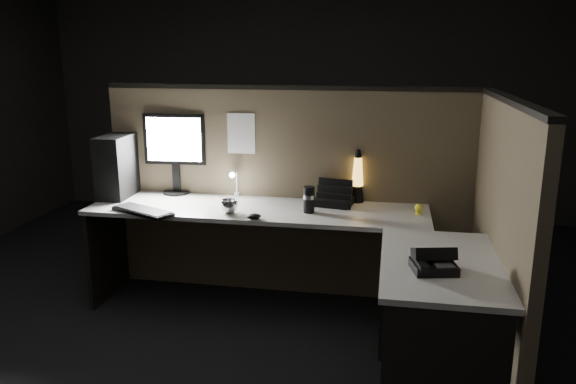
% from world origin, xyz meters
% --- Properties ---
extents(floor, '(6.00, 6.00, 0.00)m').
position_xyz_m(floor, '(0.00, 0.00, 0.00)').
color(floor, black).
rests_on(floor, ground).
extents(room_shell, '(6.00, 6.00, 6.00)m').
position_xyz_m(room_shell, '(0.00, 0.00, 1.62)').
color(room_shell, silver).
rests_on(room_shell, ground).
extents(partition_back, '(2.66, 0.06, 1.50)m').
position_xyz_m(partition_back, '(0.00, 0.93, 0.75)').
color(partition_back, brown).
rests_on(partition_back, ground).
extents(partition_right, '(0.06, 1.66, 1.50)m').
position_xyz_m(partition_right, '(1.33, 0.10, 0.75)').
color(partition_right, brown).
rests_on(partition_right, ground).
extents(desk, '(2.60, 1.60, 0.73)m').
position_xyz_m(desk, '(0.18, 0.25, 0.58)').
color(desk, beige).
rests_on(desk, ground).
extents(pc_tower, '(0.21, 0.43, 0.45)m').
position_xyz_m(pc_tower, '(-1.22, 0.75, 0.95)').
color(pc_tower, black).
rests_on(pc_tower, desk).
extents(monitor, '(0.46, 0.20, 0.59)m').
position_xyz_m(monitor, '(-0.83, 0.89, 1.09)').
color(monitor, black).
rests_on(monitor, desk).
extents(keyboard, '(0.47, 0.33, 0.02)m').
position_xyz_m(keyboard, '(-0.86, 0.34, 0.74)').
color(keyboard, black).
rests_on(keyboard, desk).
extents(mouse, '(0.11, 0.09, 0.04)m').
position_xyz_m(mouse, '(-0.11, 0.34, 0.75)').
color(mouse, black).
rests_on(mouse, desk).
extents(clip_lamp, '(0.04, 0.16, 0.20)m').
position_xyz_m(clip_lamp, '(-0.37, 0.82, 0.85)').
color(clip_lamp, silver).
rests_on(clip_lamp, desk).
extents(organizer, '(0.28, 0.26, 0.19)m').
position_xyz_m(organizer, '(0.36, 0.78, 0.77)').
color(organizer, black).
rests_on(organizer, desk).
extents(lava_lamp, '(0.10, 0.10, 0.37)m').
position_xyz_m(lava_lamp, '(0.51, 0.88, 0.88)').
color(lava_lamp, black).
rests_on(lava_lamp, desk).
extents(travel_mug, '(0.08, 0.08, 0.17)m').
position_xyz_m(travel_mug, '(0.21, 0.55, 0.82)').
color(travel_mug, black).
rests_on(travel_mug, desk).
extents(steel_mug, '(0.15, 0.15, 0.09)m').
position_xyz_m(steel_mug, '(-0.30, 0.44, 0.77)').
color(steel_mug, '#BBBAC2').
rests_on(steel_mug, desk).
extents(figurine, '(0.05, 0.05, 0.05)m').
position_xyz_m(figurine, '(0.92, 0.64, 0.77)').
color(figurine, '#FFF528').
rests_on(figurine, desk).
extents(pinned_paper, '(0.20, 0.00, 0.29)m').
position_xyz_m(pinned_paper, '(-0.33, 0.90, 1.19)').
color(pinned_paper, white).
rests_on(pinned_paper, partition_back).
extents(desk_phone, '(0.24, 0.24, 0.12)m').
position_xyz_m(desk_phone, '(0.95, -0.33, 0.78)').
color(desk_phone, black).
rests_on(desk_phone, desk).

